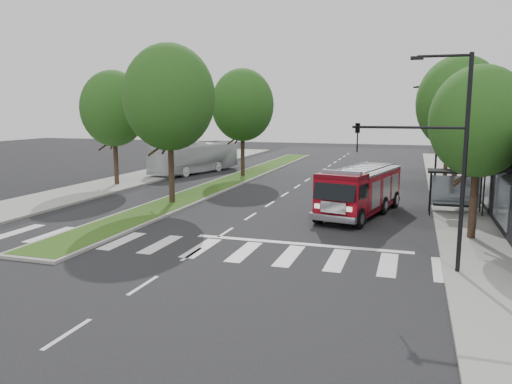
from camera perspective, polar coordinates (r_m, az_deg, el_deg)
ground at (r=24.97m, az=-3.49°, el=-4.65°), size 140.00×140.00×0.00m
sidewalk_right at (r=33.36m, az=23.73°, el=-1.75°), size 5.00×80.00×0.15m
sidewalk_left at (r=40.48m, az=-17.73°, el=0.42°), size 5.00×80.00×0.15m
median at (r=43.61m, az=-2.38°, el=1.47°), size 3.00×50.00×0.15m
bus_shelter at (r=31.11m, az=21.94°, el=1.29°), size 3.20×1.60×2.61m
tree_right_near at (r=24.77m, az=24.15°, el=7.33°), size 4.40×4.40×8.05m
tree_right_mid at (r=36.72m, az=22.17°, el=9.36°), size 5.60×5.60×9.72m
tree_right_far at (r=46.69m, az=21.17°, el=8.46°), size 5.00×5.00×8.73m
tree_median_near at (r=32.19m, az=-9.88°, el=10.59°), size 5.80×5.80×10.16m
tree_median_far at (r=45.09m, az=-1.56°, el=9.90°), size 5.60×5.60×9.72m
tree_left_mid at (r=41.41m, az=-15.97°, el=9.15°), size 5.20×5.20×9.16m
streetlight_right_near at (r=19.18m, az=20.19°, el=4.72°), size 4.08×0.22×8.00m
streetlight_right_far at (r=42.67m, az=19.83°, el=6.69°), size 2.11×0.20×8.00m
fire_engine at (r=29.39m, az=11.80°, el=0.06°), size 4.39×8.74×2.91m
city_bus at (r=48.91m, az=-6.94°, el=3.95°), size 5.23×11.18×3.03m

